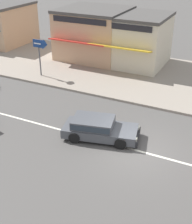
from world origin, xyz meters
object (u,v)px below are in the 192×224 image
arrow_signboard (44,46)px  shopfront_corner_warung (132,39)px  shopfront_far_kios (94,33)px  hatchback_dark_grey_0 (98,127)px  shopfront_mid_block (0,23)px

arrow_signboard → shopfront_corner_warung: (4.74, 5.97, -0.30)m
shopfront_far_kios → hatchback_dark_grey_0: bearing=-62.6°
arrow_signboard → shopfront_far_kios: 6.19m
shopfront_corner_warung → hatchback_dark_grey_0: bearing=-77.7°
shopfront_corner_warung → arrow_signboard: bearing=-128.4°
shopfront_corner_warung → shopfront_far_kios: shopfront_far_kios is taller
arrow_signboard → shopfront_corner_warung: shopfront_corner_warung is taller
arrow_signboard → shopfront_corner_warung: 7.63m
shopfront_corner_warung → shopfront_far_kios: (-3.60, 0.10, 0.06)m
arrow_signboard → shopfront_mid_block: bearing=147.6°
shopfront_corner_warung → shopfront_far_kios: bearing=178.4°
shopfront_far_kios → shopfront_mid_block: bearing=179.7°
hatchback_dark_grey_0 → shopfront_far_kios: bearing=117.4°
shopfront_mid_block → shopfront_far_kios: (10.80, -0.05, 0.16)m
shopfront_mid_block → shopfront_corner_warung: bearing=-0.6°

